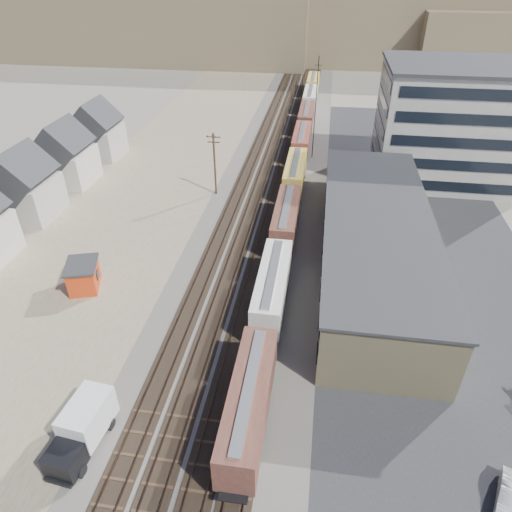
# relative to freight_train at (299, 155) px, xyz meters

# --- Properties ---
(ground) EXTENTS (300.00, 300.00, 0.00)m
(ground) POSITION_rel_freight_train_xyz_m (-3.80, -53.49, -2.79)
(ground) COLOR #6B6356
(ground) RESTS_ON ground
(ballast_bed) EXTENTS (18.00, 200.00, 0.06)m
(ballast_bed) POSITION_rel_freight_train_xyz_m (-3.80, -3.49, -2.76)
(ballast_bed) COLOR #4C4742
(ballast_bed) RESTS_ON ground
(dirt_yard) EXTENTS (24.00, 180.00, 0.03)m
(dirt_yard) POSITION_rel_freight_train_xyz_m (-23.80, -13.49, -2.78)
(dirt_yard) COLOR #6F624C
(dirt_yard) RESTS_ON ground
(asphalt_lot) EXTENTS (26.00, 120.00, 0.04)m
(asphalt_lot) POSITION_rel_freight_train_xyz_m (18.20, -18.49, -2.77)
(asphalt_lot) COLOR #232326
(asphalt_lot) RESTS_ON ground
(rail_tracks) EXTENTS (11.40, 200.00, 0.24)m
(rail_tracks) POSITION_rel_freight_train_xyz_m (-4.35, -3.49, -2.68)
(rail_tracks) COLOR black
(rail_tracks) RESTS_ON ground
(freight_train) EXTENTS (3.00, 119.74, 4.46)m
(freight_train) POSITION_rel_freight_train_xyz_m (0.00, 0.00, 0.00)
(freight_train) COLOR black
(freight_train) RESTS_ON ground
(warehouse) EXTENTS (12.40, 40.40, 7.25)m
(warehouse) POSITION_rel_freight_train_xyz_m (11.18, -28.49, 0.86)
(warehouse) COLOR tan
(warehouse) RESTS_ON ground
(office_tower) EXTENTS (22.60, 18.60, 18.45)m
(office_tower) POSITION_rel_freight_train_xyz_m (24.15, 1.46, 6.47)
(office_tower) COLOR #9E998E
(office_tower) RESTS_ON ground
(utility_pole_north) EXTENTS (2.20, 0.32, 10.00)m
(utility_pole_north) POSITION_rel_freight_train_xyz_m (-12.30, -11.49, 2.50)
(utility_pole_north) COLOR #382619
(utility_pole_north) RESTS_ON ground
(radio_mast) EXTENTS (1.20, 0.16, 18.00)m
(radio_mast) POSITION_rel_freight_train_xyz_m (2.20, 6.51, 6.33)
(radio_mast) COLOR black
(radio_mast) RESTS_ON ground
(hills_north) EXTENTS (265.00, 80.00, 32.00)m
(hills_north) POSITION_rel_freight_train_xyz_m (-3.63, 114.43, 11.31)
(hills_north) COLOR brown
(hills_north) RESTS_ON ground
(box_truck) EXTENTS (3.30, 7.08, 3.65)m
(box_truck) POSITION_rel_freight_train_xyz_m (-12.47, -56.93, -0.94)
(box_truck) COLOR silver
(box_truck) RESTS_ON ground
(maintenance_shed) EXTENTS (4.63, 5.28, 3.26)m
(maintenance_shed) POSITION_rel_freight_train_xyz_m (-21.82, -37.84, -1.13)
(maintenance_shed) COLOR red
(maintenance_shed) RESTS_ON ground
(parked_car_white) EXTENTS (2.99, 4.52, 1.41)m
(parked_car_white) POSITION_rel_freight_train_xyz_m (19.13, -56.84, -2.09)
(parked_car_white) COLOR silver
(parked_car_white) RESTS_ON ground
(parked_car_blue) EXTENTS (5.72, 4.58, 1.45)m
(parked_car_blue) POSITION_rel_freight_train_xyz_m (21.20, 4.26, -2.07)
(parked_car_blue) COLOR navy
(parked_car_blue) RESTS_ON ground
(parked_car_far) EXTENTS (2.72, 4.68, 1.50)m
(parked_car_far) POSITION_rel_freight_train_xyz_m (23.46, 5.51, -2.05)
(parked_car_far) COLOR silver
(parked_car_far) RESTS_ON ground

